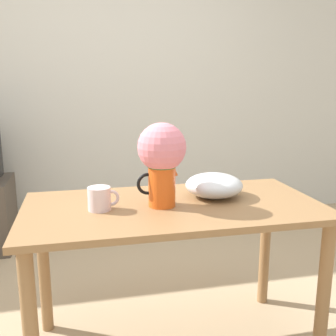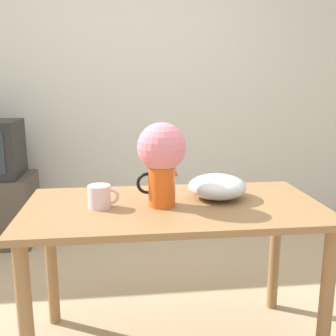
% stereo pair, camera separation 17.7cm
% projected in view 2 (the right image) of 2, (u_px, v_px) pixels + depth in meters
% --- Properties ---
extents(wall_back, '(8.00, 0.05, 2.60)m').
position_uv_depth(wall_back, '(130.00, 83.00, 3.59)').
color(wall_back, silver).
rests_on(wall_back, ground_plane).
extents(table, '(1.38, 0.70, 0.75)m').
position_uv_depth(table, '(174.00, 228.00, 1.85)').
color(table, olive).
rests_on(table, ground_plane).
extents(flower_vase, '(0.23, 0.22, 0.38)m').
position_uv_depth(flower_vase, '(162.00, 156.00, 1.76)').
color(flower_vase, '#E05619').
rests_on(flower_vase, table).
extents(coffee_mug, '(0.14, 0.10, 0.10)m').
position_uv_depth(coffee_mug, '(100.00, 197.00, 1.77)').
color(coffee_mug, silver).
rests_on(coffee_mug, table).
extents(white_bowl, '(0.28, 0.28, 0.12)m').
position_uv_depth(white_bowl, '(217.00, 186.00, 1.91)').
color(white_bowl, silver).
rests_on(white_bowl, table).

